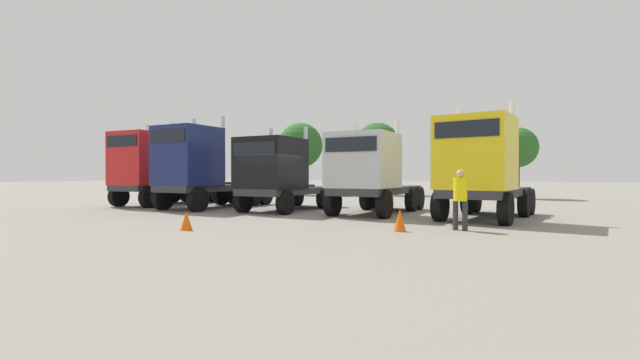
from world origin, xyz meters
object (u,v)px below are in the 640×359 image
Objects in this scene: semi_truck_yellow at (480,167)px; traffic_cone_mid at (186,220)px; semi_truck_black at (278,173)px; semi_truck_navy at (198,167)px; semi_truck_silver at (369,172)px; traffic_cone_near at (400,220)px; semi_truck_red at (151,168)px; visitor_in_hivis at (460,195)px.

traffic_cone_mid is (-7.68, -6.76, -1.65)m from semi_truck_yellow.
semi_truck_black is 0.97× the size of semi_truck_yellow.
semi_truck_navy is 1.07× the size of semi_truck_silver.
semi_truck_black reaches higher than traffic_cone_near.
semi_truck_black is at bearing -81.61° from semi_truck_yellow.
semi_truck_navy reaches higher than semi_truck_red.
semi_truck_navy reaches higher than semi_truck_yellow.
semi_truck_red reaches higher than traffic_cone_mid.
semi_truck_silver is (8.44, 0.86, -0.25)m from semi_truck_navy.
semi_truck_navy is 11.23× the size of traffic_cone_mid.
semi_truck_black is 10.19× the size of traffic_cone_mid.
semi_truck_yellow is at bearing -178.61° from visitor_in_hivis.
semi_truck_red is 1.01× the size of semi_truck_silver.
semi_truck_navy reaches higher than traffic_cone_mid.
traffic_cone_mid is (-3.29, -7.16, -1.50)m from semi_truck_silver.
semi_truck_red reaches higher than visitor_in_hivis.
semi_truck_yellow is 10.52× the size of traffic_cone_mid.
traffic_cone_near reaches higher than traffic_cone_mid.
traffic_cone_mid is (0.94, -6.83, -1.45)m from semi_truck_black.
semi_truck_black is (4.21, 0.53, -0.30)m from semi_truck_navy.
semi_truck_red is 0.95× the size of semi_truck_navy.
traffic_cone_near is at bearing -14.41° from semi_truck_yellow.
semi_truck_red is 8.00m from semi_truck_black.
semi_truck_black is 9.04× the size of traffic_cone_near.
semi_truck_black is at bearing -83.29° from semi_truck_silver.
visitor_in_hivis reaches higher than traffic_cone_mid.
semi_truck_yellow is at bearing 87.05° from semi_truck_silver.
traffic_cone_mid is at bearing -39.77° from semi_truck_yellow.
semi_truck_silver is at bearing 91.37° from semi_truck_red.
visitor_in_hivis is at bearing 79.75° from semi_truck_navy.
traffic_cone_mid is (-5.86, -2.53, -0.04)m from traffic_cone_near.
semi_truck_yellow is 10.36m from traffic_cone_mid.
semi_truck_yellow is (12.82, 0.46, -0.10)m from semi_truck_navy.
traffic_cone_mid is at bearing -22.42° from semi_truck_silver.
semi_truck_black reaches higher than visitor_in_hivis.
semi_truck_silver is (12.22, 0.30, -0.22)m from semi_truck_red.
traffic_cone_mid is at bearing -58.45° from visitor_in_hivis.
semi_truck_black is 9.00m from visitor_in_hivis.
semi_truck_red is 10.62× the size of traffic_cone_mid.
traffic_cone_mid is at bearing -156.61° from traffic_cone_near.
semi_truck_red is 3.41× the size of visitor_in_hivis.
semi_truck_navy is 1.07× the size of semi_truck_yellow.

